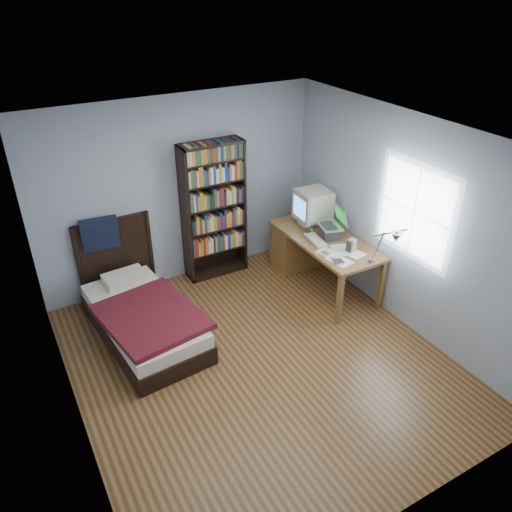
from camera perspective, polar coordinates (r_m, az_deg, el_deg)
name	(u,v)px	position (r m, az deg, el deg)	size (l,w,h in m)	color
room	(262,264)	(4.92, 0.69, -0.87)	(4.20, 4.24, 2.50)	#4F3017
desk	(304,244)	(7.03, 5.54, 1.33)	(0.75, 1.65, 0.73)	brown
crt_monitor	(312,205)	(6.78, 6.45, 5.77)	(0.46, 0.43, 0.50)	beige
laptop	(331,229)	(6.55, 8.54, 3.04)	(0.40, 0.39, 0.41)	#2D2D30
desk_lamp	(392,239)	(5.55, 15.33, 1.84)	(0.25, 0.55, 0.66)	#99999E
keyboard	(316,240)	(6.47, 6.85, 1.82)	(0.16, 0.41, 0.03)	#B6AB97
speaker	(352,246)	(6.25, 10.86, 1.17)	(0.09, 0.09, 0.18)	gray
soda_can	(307,230)	(6.61, 5.89, 2.93)	(0.06, 0.06, 0.11)	#07350C
mouse	(310,229)	(6.72, 6.25, 3.03)	(0.06, 0.10, 0.03)	silver
phone_silver	(325,253)	(6.18, 7.94, 0.30)	(0.05, 0.11, 0.02)	#B8B8BD
phone_grey	(334,259)	(6.08, 8.92, -0.33)	(0.04, 0.08, 0.02)	gray
external_drive	(338,262)	(6.03, 9.39, -0.66)	(0.11, 0.11, 0.02)	gray
bookshelf	(214,211)	(6.74, -4.84, 5.15)	(0.85, 0.30, 1.90)	black
bed	(141,313)	(6.06, -13.03, -6.37)	(1.15, 2.03, 1.16)	black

